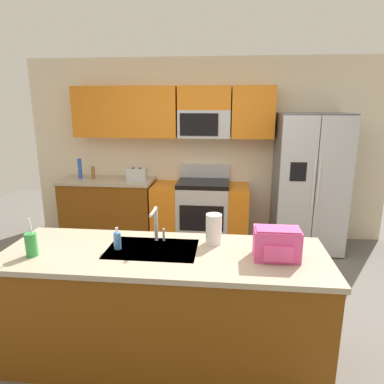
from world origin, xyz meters
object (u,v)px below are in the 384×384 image
object	(u,v)px
toaster	(137,174)
paper_towel_roll	(214,229)
refrigerator	(309,183)
bottle_blue	(80,169)
range_oven	(200,212)
backpack	(277,243)
sink_faucet	(156,222)
drink_cup_green	(31,244)
pepper_mill	(93,173)
soap_dispenser	(117,240)

from	to	relation	value
toaster	paper_towel_roll	world-z (taller)	paper_towel_roll
refrigerator	bottle_blue	bearing A→B (deg)	178.47
range_oven	backpack	distance (m)	2.63
refrigerator	paper_towel_roll	xyz separation A→B (m)	(-1.20, -2.16, 0.09)
toaster	sink_faucet	xyz separation A→B (m)	(0.72, -2.19, 0.08)
bottle_blue	drink_cup_green	size ratio (longest dim) A/B	1.00
refrigerator	backpack	xyz separation A→B (m)	(-0.74, -2.39, 0.09)
range_oven	bottle_blue	world-z (taller)	bottle_blue
pepper_mill	sink_faucet	xyz separation A→B (m)	(1.39, -2.24, 0.08)
range_oven	drink_cup_green	bearing A→B (deg)	-111.46
bottle_blue	sink_faucet	xyz separation A→B (m)	(1.59, -2.25, 0.02)
range_oven	refrigerator	size ratio (longest dim) A/B	0.74
sink_faucet	paper_towel_roll	size ratio (longest dim) A/B	1.17
refrigerator	drink_cup_green	bearing A→B (deg)	-134.73
backpack	paper_towel_roll	bearing A→B (deg)	153.07
backpack	sink_faucet	bearing A→B (deg)	166.42
pepper_mill	paper_towel_roll	world-z (taller)	paper_towel_roll
pepper_mill	paper_towel_roll	distance (m)	2.89
drink_cup_green	backpack	world-z (taller)	drink_cup_green
refrigerator	drink_cup_green	size ratio (longest dim) A/B	6.35
backpack	soap_dispenser	bearing A→B (deg)	177.42
pepper_mill	sink_faucet	world-z (taller)	sink_faucet
toaster	sink_faucet	size ratio (longest dim) A/B	0.99
range_oven	refrigerator	distance (m)	1.55
soap_dispenser	refrigerator	bearing A→B (deg)	50.61
sink_faucet	toaster	bearing A→B (deg)	108.35
refrigerator	soap_dispenser	size ratio (longest dim) A/B	10.88
range_oven	soap_dispenser	world-z (taller)	range_oven
soap_dispenser	backpack	xyz separation A→B (m)	(1.17, -0.05, 0.05)
range_oven	backpack	bearing A→B (deg)	-73.38
refrigerator	sink_faucet	world-z (taller)	refrigerator
soap_dispenser	toaster	bearing A→B (deg)	101.05
refrigerator	soap_dispenser	bearing A→B (deg)	-129.39
refrigerator	drink_cup_green	distance (m)	3.54
toaster	soap_dispenser	world-z (taller)	toaster
toaster	backpack	distance (m)	2.91
soap_dispenser	bottle_blue	bearing A→B (deg)	118.69
bottle_blue	soap_dispenser	distance (m)	2.76
toaster	soap_dispenser	xyz separation A→B (m)	(0.46, -2.35, -0.02)
refrigerator	paper_towel_roll	world-z (taller)	refrigerator
toaster	bottle_blue	distance (m)	0.87
range_oven	sink_faucet	bearing A→B (deg)	-94.47
soap_dispenser	paper_towel_roll	distance (m)	0.74
refrigerator	range_oven	bearing A→B (deg)	177.21
refrigerator	backpack	world-z (taller)	refrigerator
refrigerator	drink_cup_green	world-z (taller)	refrigerator
range_oven	paper_towel_roll	bearing A→B (deg)	-82.84
refrigerator	toaster	size ratio (longest dim) A/B	6.61
drink_cup_green	soap_dispenser	size ratio (longest dim) A/B	1.71
pepper_mill	backpack	bearing A→B (deg)	-46.92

